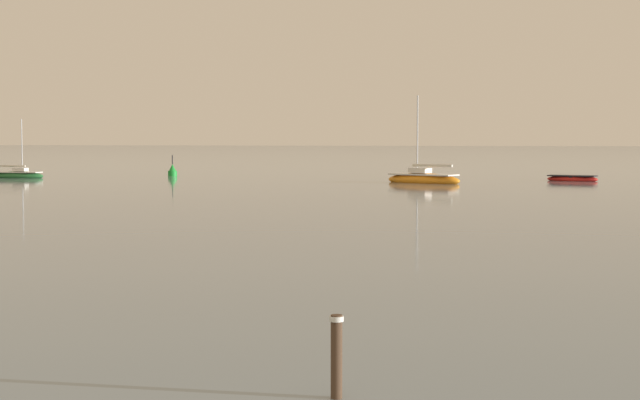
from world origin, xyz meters
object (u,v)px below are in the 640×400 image
object	(u,v)px
rowboat_moored_5	(572,179)
mooring_post_left	(337,358)
sailboat_moored_1	(423,179)
channel_buoy	(172,172)
sailboat_moored_0	(18,175)

from	to	relation	value
rowboat_moored_5	mooring_post_left	distance (m)	76.71
sailboat_moored_1	rowboat_moored_5	size ratio (longest dim) A/B	1.63
sailboat_moored_1	channel_buoy	size ratio (longest dim) A/B	3.43
channel_buoy	mooring_post_left	bearing A→B (deg)	-69.65
sailboat_moored_1	mooring_post_left	distance (m)	70.11
sailboat_moored_0	mooring_post_left	distance (m)	85.17
rowboat_moored_5	mooring_post_left	world-z (taller)	mooring_post_left
rowboat_moored_5	mooring_post_left	size ratio (longest dim) A/B	3.35
channel_buoy	sailboat_moored_0	bearing A→B (deg)	-153.81
rowboat_moored_5	channel_buoy	xyz separation A→B (m)	(-38.92, 3.90, 0.26)
sailboat_moored_0	sailboat_moored_1	bearing A→B (deg)	-2.41
sailboat_moored_0	sailboat_moored_1	world-z (taller)	sailboat_moored_1
sailboat_moored_0	mooring_post_left	world-z (taller)	sailboat_moored_0
rowboat_moored_5	mooring_post_left	xyz separation A→B (m)	(-9.22, -76.15, 0.43)
channel_buoy	mooring_post_left	world-z (taller)	channel_buoy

